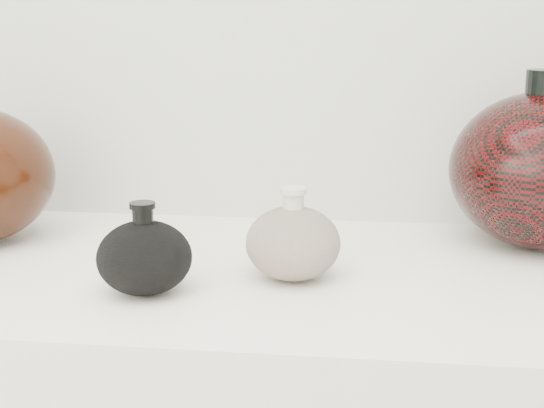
# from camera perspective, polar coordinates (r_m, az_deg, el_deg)

# --- Properties ---
(black_gourd_vase) EXTENTS (0.13, 0.13, 0.11)m
(black_gourd_vase) POSITION_cam_1_polar(r_m,az_deg,el_deg) (0.87, -9.58, -3.94)
(black_gourd_vase) COLOR black
(black_gourd_vase) RESTS_ON display_counter
(cream_gourd_vase) EXTENTS (0.14, 0.14, 0.11)m
(cream_gourd_vase) POSITION_cam_1_polar(r_m,az_deg,el_deg) (0.90, 1.60, -2.90)
(cream_gourd_vase) COLOR #C1A997
(cream_gourd_vase) RESTS_ON display_counter
(right_round_pot) EXTENTS (0.31, 0.31, 0.24)m
(right_round_pot) POSITION_cam_1_polar(r_m,az_deg,el_deg) (1.09, 19.76, 2.47)
(right_round_pot) COLOR black
(right_round_pot) RESTS_ON display_counter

